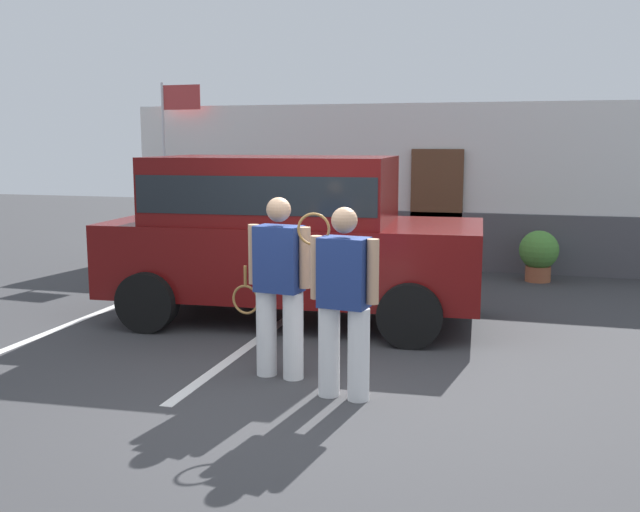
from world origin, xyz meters
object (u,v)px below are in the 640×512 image
(tennis_player_woman, at_px, (343,300))
(flag_pole, at_px, (172,139))
(parked_suv, at_px, (285,230))
(potted_plant_by_porch, at_px, (539,253))
(tennis_player_man, at_px, (279,285))

(tennis_player_woman, bearing_deg, flag_pole, -45.22)
(parked_suv, distance_m, tennis_player_woman, 2.96)
(potted_plant_by_porch, height_order, flag_pole, flag_pole)
(parked_suv, relative_size, potted_plant_by_porch, 5.73)
(parked_suv, relative_size, tennis_player_woman, 2.79)
(tennis_player_man, xyz_separation_m, flag_pole, (-4.25, 6.18, 1.38))
(parked_suv, bearing_deg, flag_pole, 128.26)
(parked_suv, xyz_separation_m, potted_plant_by_porch, (3.10, 3.51, -0.69))
(tennis_player_woman, height_order, potted_plant_by_porch, tennis_player_woman)
(tennis_player_man, distance_m, flag_pole, 7.63)
(parked_suv, bearing_deg, tennis_player_man, -76.61)
(parked_suv, xyz_separation_m, tennis_player_woman, (1.40, -2.59, -0.26))
(tennis_player_man, relative_size, potted_plant_by_porch, 2.10)
(parked_suv, bearing_deg, potted_plant_by_porch, 44.90)
(tennis_player_woman, distance_m, potted_plant_by_porch, 6.34)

